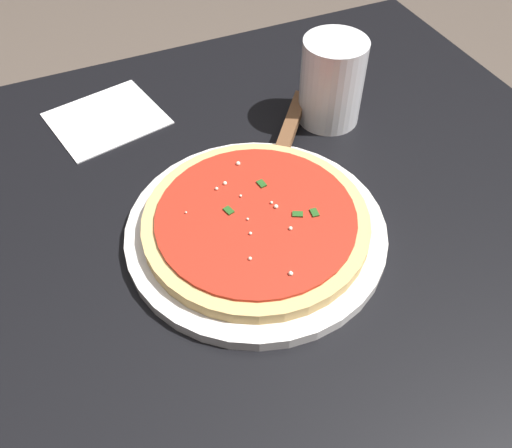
# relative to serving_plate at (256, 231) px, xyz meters

# --- Properties ---
(restaurant_table) EXTENTS (1.02, 0.95, 0.74)m
(restaurant_table) POSITION_rel_serving_plate_xyz_m (0.03, 0.03, -0.13)
(restaurant_table) COLOR black
(restaurant_table) RESTS_ON ground_plane
(serving_plate) EXTENTS (0.30, 0.30, 0.01)m
(serving_plate) POSITION_rel_serving_plate_xyz_m (0.00, 0.00, 0.00)
(serving_plate) COLOR white
(serving_plate) RESTS_ON restaurant_table
(pizza) EXTENTS (0.26, 0.26, 0.02)m
(pizza) POSITION_rel_serving_plate_xyz_m (-0.00, -0.00, 0.02)
(pizza) COLOR #DBB26B
(pizza) RESTS_ON serving_plate
(pizza_server) EXTENTS (0.17, 0.20, 0.01)m
(pizza_server) POSITION_rel_serving_plate_xyz_m (-0.10, -0.12, 0.01)
(pizza_server) COLOR silver
(pizza_server) RESTS_ON serving_plate
(cup_tall_drink) EXTENTS (0.09, 0.09, 0.12)m
(cup_tall_drink) POSITION_rel_serving_plate_xyz_m (-0.19, -0.16, 0.05)
(cup_tall_drink) COLOR silver
(cup_tall_drink) RESTS_ON restaurant_table
(napkin_folded_right) EXTENTS (0.17, 0.16, 0.00)m
(napkin_folded_right) POSITION_rel_serving_plate_xyz_m (0.11, -0.29, -0.01)
(napkin_folded_right) COLOR white
(napkin_folded_right) RESTS_ON restaurant_table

